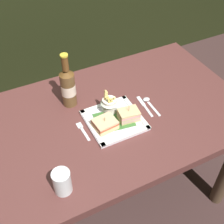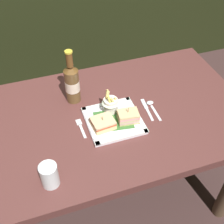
% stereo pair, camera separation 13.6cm
% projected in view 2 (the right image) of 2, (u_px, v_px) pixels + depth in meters
% --- Properties ---
extents(ground_plane, '(6.00, 6.00, 0.00)m').
position_uv_depth(ground_plane, '(111.00, 195.00, 1.91)').
color(ground_plane, '#3C2726').
extents(dining_table, '(1.35, 0.80, 0.72)m').
position_uv_depth(dining_table, '(110.00, 132.00, 1.49)').
color(dining_table, '#552D2A').
rests_on(dining_table, ground_plane).
extents(square_plate, '(0.25, 0.25, 0.02)m').
position_uv_depth(square_plate, '(114.00, 120.00, 1.37)').
color(square_plate, white).
rests_on(square_plate, dining_table).
extents(sandwich_half_left, '(0.11, 0.09, 0.06)m').
position_uv_depth(sandwich_half_left, '(103.00, 123.00, 1.32)').
color(sandwich_half_left, '#D8B784').
rests_on(sandwich_half_left, square_plate).
extents(sandwich_half_right, '(0.10, 0.08, 0.08)m').
position_uv_depth(sandwich_half_right, '(128.00, 116.00, 1.35)').
color(sandwich_half_right, tan).
rests_on(sandwich_half_right, square_plate).
extents(fries_cup, '(0.08, 0.08, 0.12)m').
position_uv_depth(fries_cup, '(111.00, 103.00, 1.38)').
color(fries_cup, silver).
rests_on(fries_cup, square_plate).
extents(beer_bottle, '(0.07, 0.07, 0.28)m').
position_uv_depth(beer_bottle, '(72.00, 83.00, 1.41)').
color(beer_bottle, brown).
rests_on(beer_bottle, dining_table).
extents(water_glass, '(0.07, 0.07, 0.10)m').
position_uv_depth(water_glass, '(50.00, 176.00, 1.11)').
color(water_glass, silver).
rests_on(water_glass, dining_table).
extents(fork, '(0.03, 0.13, 0.00)m').
position_uv_depth(fork, '(81.00, 127.00, 1.35)').
color(fork, silver).
rests_on(fork, dining_table).
extents(knife, '(0.03, 0.16, 0.00)m').
position_uv_depth(knife, '(147.00, 109.00, 1.44)').
color(knife, silver).
rests_on(knife, dining_table).
extents(spoon, '(0.03, 0.14, 0.01)m').
position_uv_depth(spoon, '(152.00, 106.00, 1.45)').
color(spoon, silver).
rests_on(spoon, dining_table).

